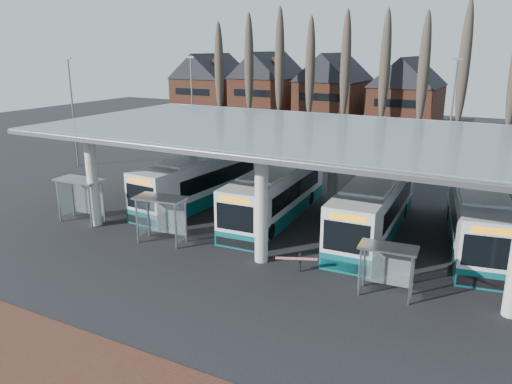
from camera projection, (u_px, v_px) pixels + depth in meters
The scene contains 15 objects.
ground at pixel (238, 279), 24.66m from camera, with size 140.00×140.00×0.00m, color black.
station_canopy at pixel (304, 140), 29.85m from camera, with size 32.00×16.00×6.34m.
poplar_row at pixel (402, 71), 50.16m from camera, with size 45.10×1.10×14.50m.
townhouse_row at pixel (300, 86), 67.39m from camera, with size 36.80×10.30×12.25m.
lamp_post_a at pixel (192, 106), 49.95m from camera, with size 0.80×0.16×10.17m.
lamp_post_b at pixel (451, 117), 42.47m from camera, with size 0.80×0.16×10.17m.
lamp_post_d at pixel (73, 110), 46.80m from camera, with size 0.80×0.16×10.17m.
bus_0 at pixel (202, 180), 36.69m from camera, with size 3.45×12.73×3.50m.
bus_1 at pixel (277, 194), 33.30m from camera, with size 3.41×12.44×3.42m.
bus_2 at pixel (374, 207), 30.34m from camera, with size 3.34×12.80×3.52m.
bus_3 at pixel (477, 216), 28.83m from camera, with size 4.73×12.79×3.48m.
shelter_0 at pixel (82, 190), 32.38m from camera, with size 3.19×1.73×2.88m.
shelter_1 at pixel (162, 209), 28.93m from camera, with size 3.14×1.86×2.76m.
shelter_2 at pixel (388, 259), 22.70m from camera, with size 2.69×1.51×2.41m.
barrier at pixel (297, 259), 24.95m from camera, with size 1.96×0.97×1.05m.
Camera 1 is at (11.39, -19.40, 11.02)m, focal length 35.00 mm.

